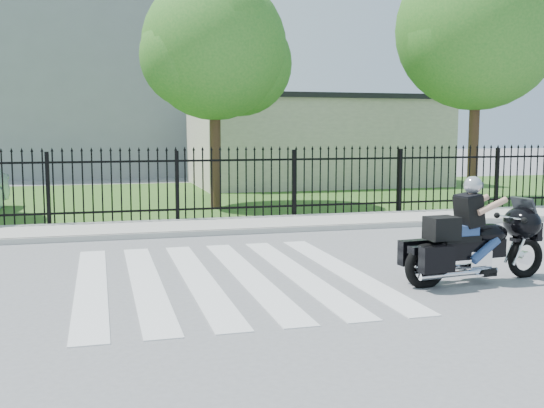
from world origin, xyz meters
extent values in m
plane|color=slate|center=(0.00, 0.00, 0.00)|extent=(120.00, 120.00, 0.00)
cube|color=#ADAAA3|center=(0.00, 5.00, 0.06)|extent=(40.00, 2.00, 0.12)
cube|color=#ADAAA3|center=(0.00, 4.00, 0.06)|extent=(40.00, 0.12, 0.12)
cube|color=#2F5A1E|center=(0.00, 12.00, 0.01)|extent=(40.00, 12.00, 0.02)
cube|color=black|center=(0.00, 6.00, 0.35)|extent=(26.00, 0.04, 0.05)
cube|color=black|center=(0.00, 6.00, 1.55)|extent=(26.00, 0.04, 0.05)
cylinder|color=#382316|center=(1.50, 9.00, 2.08)|extent=(0.32, 0.32, 4.16)
sphere|color=#276C1F|center=(1.50, 9.00, 4.68)|extent=(4.20, 4.20, 4.20)
cylinder|color=#382316|center=(9.50, 8.00, 2.40)|extent=(0.32, 0.32, 4.80)
sphere|color=#276C1F|center=(9.50, 8.00, 5.40)|extent=(5.00, 5.00, 5.00)
cube|color=beige|center=(7.00, 16.00, 1.75)|extent=(10.00, 6.00, 3.50)
cube|color=black|center=(7.00, 16.00, 3.60)|extent=(10.20, 6.20, 0.20)
cube|color=gray|center=(-3.00, 26.00, 6.00)|extent=(15.00, 10.00, 12.00)
torus|color=black|center=(4.57, -1.20, 0.31)|extent=(0.66, 0.18, 0.65)
torus|color=black|center=(2.75, -1.36, 0.31)|extent=(0.70, 0.20, 0.69)
cube|color=black|center=(3.50, -1.30, 0.52)|extent=(1.24, 0.33, 0.28)
ellipsoid|color=black|center=(3.87, -1.26, 0.73)|extent=(0.61, 0.43, 0.31)
cube|color=black|center=(3.31, -1.31, 0.70)|extent=(0.63, 0.35, 0.09)
cube|color=silver|center=(3.64, -1.28, 0.36)|extent=(0.40, 0.31, 0.28)
ellipsoid|color=black|center=(4.48, -1.21, 0.86)|extent=(0.56, 0.72, 0.51)
cube|color=black|center=(3.01, -1.34, 0.86)|extent=(0.48, 0.40, 0.34)
cube|color=navy|center=(3.42, -1.30, 0.81)|extent=(0.34, 0.31, 0.17)
sphere|color=#AFB0B7|center=(3.53, -1.29, 1.48)|extent=(0.27, 0.27, 0.27)
camera|label=1|loc=(-1.84, -9.61, 2.30)|focal=42.00mm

